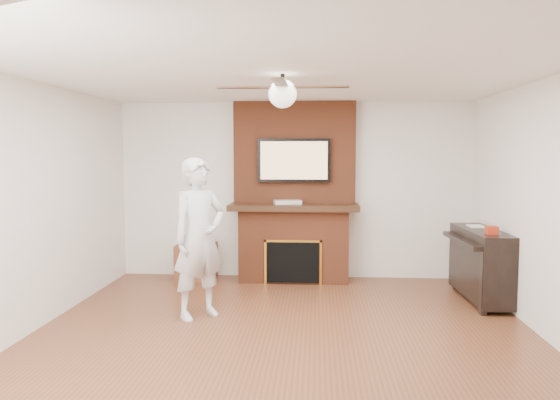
# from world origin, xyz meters

# --- Properties ---
(room_shell) EXTENTS (5.36, 5.86, 2.86)m
(room_shell) POSITION_xyz_m (0.00, 0.00, 1.25)
(room_shell) COLOR #592F1A
(room_shell) RESTS_ON ground
(fireplace) EXTENTS (1.78, 0.64, 2.50)m
(fireplace) POSITION_xyz_m (0.00, 2.55, 1.00)
(fireplace) COLOR brown
(fireplace) RESTS_ON ground
(tv) EXTENTS (1.00, 0.08, 0.60)m
(tv) POSITION_xyz_m (0.00, 2.50, 1.68)
(tv) COLOR black
(tv) RESTS_ON fireplace
(ceiling_fan) EXTENTS (1.21, 1.21, 0.31)m
(ceiling_fan) POSITION_xyz_m (-0.00, 0.00, 2.33)
(ceiling_fan) COLOR black
(ceiling_fan) RESTS_ON room_shell
(person) EXTENTS (0.75, 0.75, 1.73)m
(person) POSITION_xyz_m (-0.95, 0.70, 0.87)
(person) COLOR silver
(person) RESTS_ON ground
(side_table) EXTENTS (0.52, 0.52, 0.60)m
(side_table) POSITION_xyz_m (-1.38, 2.48, 0.28)
(side_table) COLOR #5D311A
(side_table) RESTS_ON ground
(piano) EXTENTS (0.54, 1.34, 0.96)m
(piano) POSITION_xyz_m (2.29, 1.58, 0.46)
(piano) COLOR black
(piano) RESTS_ON ground
(cable_box) EXTENTS (0.41, 0.29, 0.05)m
(cable_box) POSITION_xyz_m (-0.09, 2.45, 1.11)
(cable_box) COLOR silver
(cable_box) RESTS_ON fireplace
(candle_orange) EXTENTS (0.08, 0.08, 0.12)m
(candle_orange) POSITION_xyz_m (-0.22, 2.36, 0.06)
(candle_orange) COLOR #BE5A16
(candle_orange) RESTS_ON ground
(candle_green) EXTENTS (0.07, 0.07, 0.10)m
(candle_green) POSITION_xyz_m (0.04, 2.36, 0.05)
(candle_green) COLOR #348334
(candle_green) RESTS_ON ground
(candle_cream) EXTENTS (0.08, 0.08, 0.11)m
(candle_cream) POSITION_xyz_m (0.07, 2.29, 0.05)
(candle_cream) COLOR beige
(candle_cream) RESTS_ON ground
(candle_blue) EXTENTS (0.06, 0.06, 0.08)m
(candle_blue) POSITION_xyz_m (0.23, 2.32, 0.04)
(candle_blue) COLOR #374FA7
(candle_blue) RESTS_ON ground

